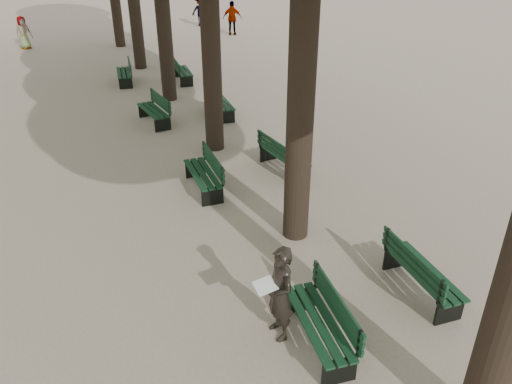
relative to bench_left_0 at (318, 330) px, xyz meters
name	(u,v)px	position (x,y,z in m)	size (l,w,h in m)	color
ground	(299,355)	(-0.37, -0.09, -0.27)	(120.00, 120.00, 0.00)	tan
bench_left_0	(318,330)	(0.00, 0.00, 0.00)	(0.81, 1.86, 0.92)	black
bench_left_1	(203,180)	(0.00, 5.56, 0.00)	(0.67, 1.83, 0.92)	black
bench_left_2	(154,116)	(0.00, 10.61, 0.00)	(0.76, 1.85, 0.92)	black
bench_left_3	(124,77)	(0.00, 15.68, 0.00)	(0.81, 1.86, 0.92)	black
bench_right_0	(421,280)	(2.27, 0.34, 0.00)	(0.73, 1.84, 0.92)	black
bench_right_1	(284,162)	(2.27, 5.73, 0.00)	(0.74, 1.85, 0.92)	black
bench_right_2	(221,108)	(2.27, 10.47, 0.00)	(0.75, 1.85, 0.92)	black
bench_right_3	(183,75)	(2.27, 14.96, 0.00)	(0.77, 1.85, 0.92)	black
man_with_map	(280,294)	(-0.46, 0.43, 0.54)	(0.61, 0.66, 1.62)	black
pedestrian_c	(232,18)	(7.73, 23.33, 0.67)	(1.10, 0.38, 1.88)	#262628
pedestrian_b	(201,11)	(6.93, 26.80, 0.62)	(1.16, 0.36, 1.79)	#262628
pedestrian_d	(23,33)	(-3.48, 24.31, 0.54)	(0.79, 0.32, 1.62)	#262628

